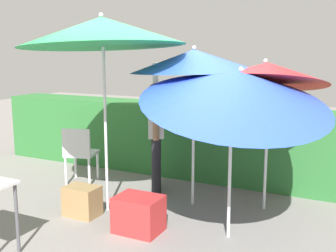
{
  "coord_description": "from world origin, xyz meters",
  "views": [
    {
      "loc": [
        2.3,
        -4.34,
        2.03
      ],
      "look_at": [
        0.0,
        0.3,
        1.1
      ],
      "focal_mm": 44.01,
      "sensor_mm": 36.0,
      "label": 1
    }
  ],
  "objects_px": {
    "umbrella_yellow": "(194,61)",
    "person_vendor": "(156,129)",
    "umbrella_rainbow": "(236,88)",
    "cooler_box": "(139,214)",
    "umbrella_navy": "(267,73)",
    "umbrella_orange": "(102,32)",
    "crate_cardboard": "(82,201)",
    "chair_plastic": "(80,152)"
  },
  "relations": [
    {
      "from": "umbrella_rainbow",
      "to": "cooler_box",
      "type": "height_order",
      "value": "umbrella_rainbow"
    },
    {
      "from": "person_vendor",
      "to": "chair_plastic",
      "type": "height_order",
      "value": "person_vendor"
    },
    {
      "from": "umbrella_rainbow",
      "to": "chair_plastic",
      "type": "bearing_deg",
      "value": 164.21
    },
    {
      "from": "umbrella_yellow",
      "to": "crate_cardboard",
      "type": "xyz_separation_m",
      "value": [
        -1.09,
        -0.97,
        -1.73
      ]
    },
    {
      "from": "crate_cardboard",
      "to": "umbrella_navy",
      "type": "bearing_deg",
      "value": 32.35
    },
    {
      "from": "umbrella_navy",
      "to": "umbrella_yellow",
      "type": "bearing_deg",
      "value": -162.44
    },
    {
      "from": "umbrella_orange",
      "to": "person_vendor",
      "type": "bearing_deg",
      "value": 77.61
    },
    {
      "from": "umbrella_yellow",
      "to": "cooler_box",
      "type": "bearing_deg",
      "value": -101.66
    },
    {
      "from": "crate_cardboard",
      "to": "cooler_box",
      "type": "bearing_deg",
      "value": -5.93
    },
    {
      "from": "umbrella_yellow",
      "to": "crate_cardboard",
      "type": "bearing_deg",
      "value": -138.43
    },
    {
      "from": "umbrella_rainbow",
      "to": "umbrella_orange",
      "type": "bearing_deg",
      "value": 179.29
    },
    {
      "from": "umbrella_orange",
      "to": "person_vendor",
      "type": "xyz_separation_m",
      "value": [
        0.21,
        0.97,
        -1.34
      ]
    },
    {
      "from": "umbrella_yellow",
      "to": "cooler_box",
      "type": "height_order",
      "value": "umbrella_yellow"
    },
    {
      "from": "umbrella_rainbow",
      "to": "chair_plastic",
      "type": "height_order",
      "value": "umbrella_rainbow"
    },
    {
      "from": "umbrella_rainbow",
      "to": "cooler_box",
      "type": "bearing_deg",
      "value": -160.57
    },
    {
      "from": "chair_plastic",
      "to": "crate_cardboard",
      "type": "xyz_separation_m",
      "value": [
        0.84,
        -1.03,
        -0.32
      ]
    },
    {
      "from": "umbrella_yellow",
      "to": "person_vendor",
      "type": "xyz_separation_m",
      "value": [
        -0.71,
        0.28,
        -0.99
      ]
    },
    {
      "from": "person_vendor",
      "to": "chair_plastic",
      "type": "distance_m",
      "value": 1.32
    },
    {
      "from": "umbrella_rainbow",
      "to": "person_vendor",
      "type": "distance_m",
      "value": 1.93
    },
    {
      "from": "umbrella_yellow",
      "to": "crate_cardboard",
      "type": "relative_size",
      "value": 4.99
    },
    {
      "from": "umbrella_rainbow",
      "to": "crate_cardboard",
      "type": "bearing_deg",
      "value": -172.05
    },
    {
      "from": "umbrella_yellow",
      "to": "person_vendor",
      "type": "distance_m",
      "value": 1.25
    },
    {
      "from": "cooler_box",
      "to": "crate_cardboard",
      "type": "relative_size",
      "value": 1.22
    },
    {
      "from": "umbrella_rainbow",
      "to": "umbrella_orange",
      "type": "height_order",
      "value": "umbrella_orange"
    },
    {
      "from": "chair_plastic",
      "to": "crate_cardboard",
      "type": "bearing_deg",
      "value": -50.83
    },
    {
      "from": "umbrella_orange",
      "to": "crate_cardboard",
      "type": "distance_m",
      "value": 2.11
    },
    {
      "from": "umbrella_orange",
      "to": "cooler_box",
      "type": "bearing_deg",
      "value": -28.12
    },
    {
      "from": "umbrella_rainbow",
      "to": "umbrella_yellow",
      "type": "xyz_separation_m",
      "value": [
        -0.78,
        0.71,
        0.26
      ]
    },
    {
      "from": "umbrella_yellow",
      "to": "chair_plastic",
      "type": "xyz_separation_m",
      "value": [
        -1.93,
        0.06,
        -1.41
      ]
    },
    {
      "from": "chair_plastic",
      "to": "umbrella_navy",
      "type": "bearing_deg",
      "value": 4.42
    },
    {
      "from": "umbrella_navy",
      "to": "person_vendor",
      "type": "distance_m",
      "value": 1.79
    },
    {
      "from": "cooler_box",
      "to": "umbrella_yellow",
      "type": "bearing_deg",
      "value": 78.34
    },
    {
      "from": "person_vendor",
      "to": "umbrella_yellow",
      "type": "bearing_deg",
      "value": -21.67
    },
    {
      "from": "umbrella_rainbow",
      "to": "chair_plastic",
      "type": "xyz_separation_m",
      "value": [
        -2.71,
        0.77,
        -1.15
      ]
    },
    {
      "from": "umbrella_navy",
      "to": "cooler_box",
      "type": "relative_size",
      "value": 4.02
    },
    {
      "from": "crate_cardboard",
      "to": "umbrella_orange",
      "type": "bearing_deg",
      "value": 58.27
    },
    {
      "from": "chair_plastic",
      "to": "cooler_box",
      "type": "bearing_deg",
      "value": -33.18
    },
    {
      "from": "person_vendor",
      "to": "chair_plastic",
      "type": "bearing_deg",
      "value": -169.79
    },
    {
      "from": "umbrella_orange",
      "to": "chair_plastic",
      "type": "relative_size",
      "value": 2.84
    },
    {
      "from": "umbrella_orange",
      "to": "crate_cardboard",
      "type": "xyz_separation_m",
      "value": [
        -0.18,
        -0.28,
        -2.08
      ]
    },
    {
      "from": "umbrella_yellow",
      "to": "umbrella_orange",
      "type": "bearing_deg",
      "value": -143.22
    },
    {
      "from": "cooler_box",
      "to": "crate_cardboard",
      "type": "bearing_deg",
      "value": 174.07
    }
  ]
}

